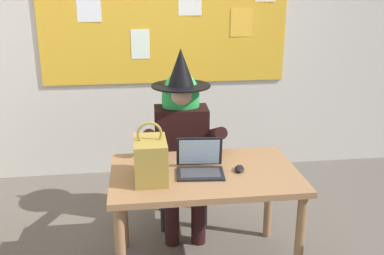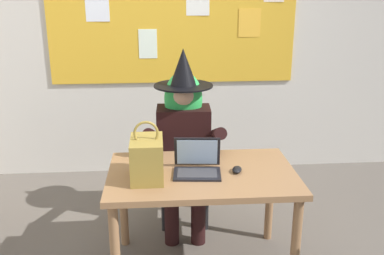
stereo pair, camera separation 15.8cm
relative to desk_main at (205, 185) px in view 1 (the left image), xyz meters
The scene contains 7 objects.
wall_back_bulletin 1.97m from the desk_main, 93.59° to the left, with size 5.49×1.96×2.94m.
desk_main is the anchor object (origin of this frame).
chair_at_desk 0.76m from the desk_main, 95.71° to the left, with size 0.43×0.43×0.90m.
person_costumed 0.65m from the desk_main, 97.23° to the left, with size 0.61×0.70×1.43m.
laptop 0.15m from the desk_main, behind, with size 0.32×0.27×0.22m.
computer_mouse 0.25m from the desk_main, ahead, with size 0.06×0.10×0.03m, color black.
handbag 0.43m from the desk_main, 168.99° to the right, with size 0.20×0.30×0.38m.
Camera 1 is at (-0.33, -2.53, 1.88)m, focal length 41.03 mm.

